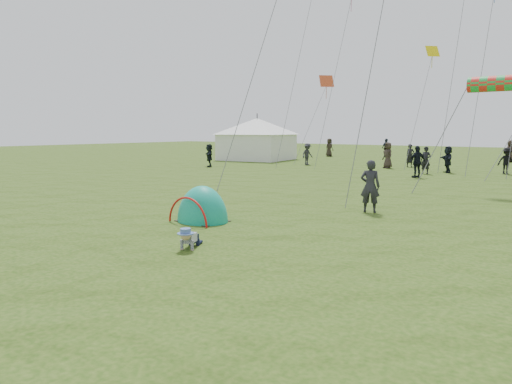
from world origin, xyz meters
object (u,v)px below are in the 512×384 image
Objects in this scene: popup_tent at (203,221)px; standing_adult at (370,186)px; crawling_toddler at (189,237)px; event_marquee at (257,138)px.

popup_tent is 5.45m from standing_adult.
popup_tent reaches higher than crawling_toddler.
standing_adult is 0.30× the size of event_marquee.
standing_adult reaches higher than crawling_toddler.
crawling_toddler is 0.32× the size of popup_tent.
popup_tent is at bearing -65.33° from event_marquee.
event_marquee is (-16.95, 25.43, 1.70)m from crawling_toddler.
crawling_toddler is 0.12× the size of event_marquee.
crawling_toddler is 3.08m from popup_tent.
standing_adult is at bearing 54.81° from popup_tent.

